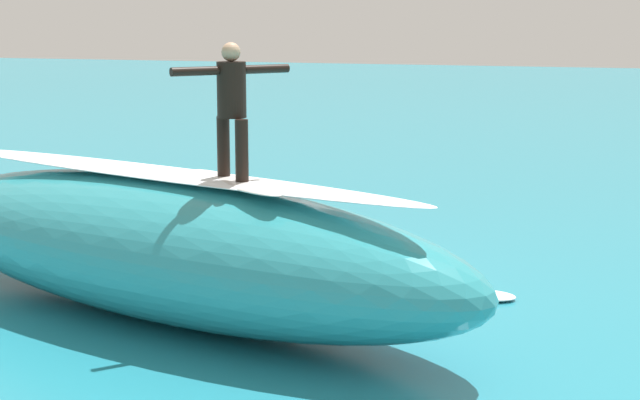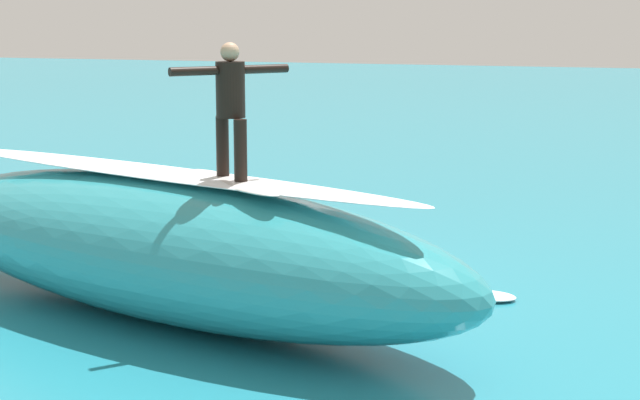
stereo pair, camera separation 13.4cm
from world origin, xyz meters
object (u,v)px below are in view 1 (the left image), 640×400
object	(u,v)px
surfer_riding	(232,100)
surfboard_paddling	(390,271)
surfboard_riding	(233,182)
surfer_paddling	(384,259)

from	to	relation	value
surfer_riding	surfboard_paddling	size ratio (longest dim) A/B	0.71
surfboard_paddling	surfboard_riding	bearing A→B (deg)	-77.77
surfer_paddling	surfboard_riding	bearing A→B (deg)	-75.76
surfer_riding	surfboard_paddling	world-z (taller)	surfer_riding
surfer_riding	surfer_paddling	xyz separation A→B (m)	(-0.99, -3.38, -2.63)
surfboard_riding	surfboard_paddling	distance (m)	3.94
surfer_paddling	surfer_riding	bearing A→B (deg)	-75.76
surfer_riding	surfer_paddling	distance (m)	4.40
surfer_riding	surfer_paddling	world-z (taller)	surfer_riding
surfboard_riding	surfboard_paddling	world-z (taller)	surfboard_riding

